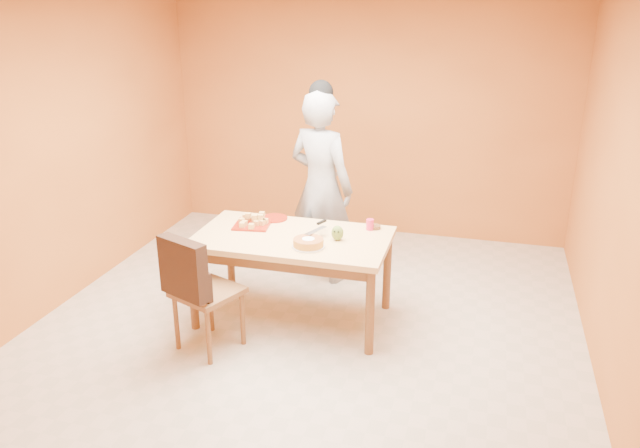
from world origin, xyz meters
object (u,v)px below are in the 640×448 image
(pastry_platter, at_px, (252,225))
(red_dinner_plate, at_px, (274,218))
(egg_ornament, at_px, (337,233))
(checker_tin, at_px, (375,227))
(dining_chair, at_px, (206,290))
(person, at_px, (321,187))
(dining_table, at_px, (292,246))
(magenta_glass, at_px, (370,225))
(sponge_cake, at_px, (308,242))

(pastry_platter, xyz_separation_m, red_dinner_plate, (0.13, 0.21, -0.00))
(pastry_platter, xyz_separation_m, egg_ornament, (0.79, -0.13, 0.05))
(pastry_platter, relative_size, egg_ornament, 2.39)
(checker_tin, bearing_deg, red_dinner_plate, 180.00)
(dining_chair, bearing_deg, person, 93.92)
(dining_chair, height_order, checker_tin, dining_chair)
(person, height_order, pastry_platter, person)
(dining_table, xyz_separation_m, checker_tin, (0.63, 0.35, 0.11))
(magenta_glass, bearing_deg, checker_tin, 46.34)
(person, relative_size, egg_ornament, 14.74)
(pastry_platter, xyz_separation_m, checker_tin, (1.03, 0.21, 0.01))
(sponge_cake, height_order, magenta_glass, magenta_glass)
(magenta_glass, bearing_deg, pastry_platter, -170.20)
(dining_chair, relative_size, sponge_cake, 4.07)
(pastry_platter, xyz_separation_m, magenta_glass, (1.00, 0.17, 0.04))
(person, distance_m, sponge_cake, 1.10)
(dining_table, distance_m, pastry_platter, 0.44)
(person, bearing_deg, checker_tin, 159.02)
(egg_ornament, relative_size, magenta_glass, 1.35)
(dining_chair, bearing_deg, dining_table, 74.62)
(egg_ornament, height_order, checker_tin, egg_ornament)
(red_dinner_plate, xyz_separation_m, magenta_glass, (0.87, -0.04, 0.04))
(dining_table, height_order, magenta_glass, magenta_glass)
(person, relative_size, red_dinner_plate, 7.84)
(red_dinner_plate, height_order, checker_tin, checker_tin)
(magenta_glass, bearing_deg, dining_table, -152.10)
(red_dinner_plate, relative_size, magenta_glass, 2.54)
(dining_table, bearing_deg, sponge_cake, -45.00)
(person, distance_m, pastry_platter, 0.86)
(dining_table, height_order, person, person)
(magenta_glass, xyz_separation_m, checker_tin, (0.04, 0.04, -0.03))
(person, bearing_deg, sponge_cake, 119.56)
(checker_tin, bearing_deg, person, 139.51)
(dining_chair, bearing_deg, sponge_cake, 55.01)
(red_dinner_plate, bearing_deg, sponge_cake, -48.94)
(dining_table, bearing_deg, pastry_platter, 160.92)
(egg_ornament, height_order, magenta_glass, egg_ornament)
(dining_table, bearing_deg, person, 89.64)
(person, height_order, red_dinner_plate, person)
(person, height_order, magenta_glass, person)
(pastry_platter, height_order, egg_ornament, egg_ornament)
(red_dinner_plate, xyz_separation_m, checker_tin, (0.91, 0.00, 0.01))
(sponge_cake, bearing_deg, dining_chair, -146.97)
(dining_table, xyz_separation_m, egg_ornament, (0.38, 0.01, 0.16))
(dining_chair, xyz_separation_m, pastry_platter, (0.09, 0.78, 0.26))
(pastry_platter, bearing_deg, dining_chair, -96.21)
(checker_tin, bearing_deg, sponge_cake, -128.19)
(person, height_order, egg_ornament, person)
(pastry_platter, relative_size, sponge_cake, 1.24)
(dining_table, relative_size, magenta_glass, 17.32)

